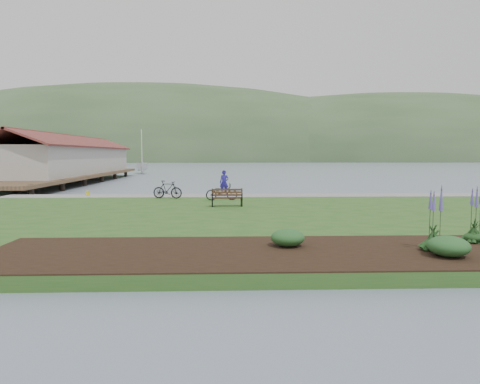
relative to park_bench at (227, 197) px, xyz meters
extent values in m
plane|color=slate|center=(2.10, -1.00, -0.90)|extent=(600.00, 600.00, 0.00)
cube|color=#2A511C|center=(2.10, -3.00, -0.70)|extent=(34.00, 20.00, 0.40)
cube|color=gray|center=(2.10, 5.90, -0.49)|extent=(34.00, 2.20, 0.03)
cube|color=black|center=(5.10, -10.80, -0.48)|extent=(24.00, 4.40, 0.04)
cube|color=#4C3826|center=(-17.90, 25.00, -0.05)|extent=(8.00, 36.00, 0.30)
cube|color=#B2ADA3|center=(-17.90, 27.00, 1.60)|extent=(6.40, 28.00, 3.00)
cube|color=#311F13|center=(-0.01, 0.11, -0.05)|extent=(1.65, 0.66, 0.05)
cube|color=#311F13|center=(0.01, -0.20, 0.26)|extent=(1.63, 0.24, 0.51)
cube|color=black|center=(-0.80, 0.06, -0.28)|extent=(0.09, 0.56, 0.45)
cube|color=black|center=(0.78, 0.15, -0.28)|extent=(0.09, 0.56, 0.45)
imported|color=navy|center=(-0.17, 6.50, 0.50)|extent=(0.80, 0.62, 2.01)
imported|color=black|center=(-0.31, 3.18, 0.00)|extent=(0.97, 2.03, 1.02)
imported|color=black|center=(-3.75, 4.27, 0.07)|extent=(0.93, 1.96, 1.14)
imported|color=silver|center=(-13.76, 47.91, -0.90)|extent=(10.12, 10.25, 23.00)
cube|color=gold|center=(-9.37, 6.20, -0.34)|extent=(0.27, 0.35, 0.33)
ellipsoid|color=#133613|center=(5.91, -10.88, -0.31)|extent=(0.62, 0.62, 0.31)
cone|color=#4E4095|center=(5.91, -10.88, 0.68)|extent=(0.32, 0.32, 1.66)
ellipsoid|color=#133613|center=(7.75, -9.80, -0.31)|extent=(0.62, 0.62, 0.31)
cone|color=#4E4095|center=(7.75, -9.80, 0.74)|extent=(0.32, 0.32, 1.80)
ellipsoid|color=#1E4C21|center=(1.79, -10.15, -0.21)|extent=(1.02, 1.02, 0.51)
ellipsoid|color=#1E4C21|center=(5.98, -11.60, -0.19)|extent=(1.11, 1.11, 0.56)
camera|label=1|loc=(-0.08, -22.83, 2.31)|focal=32.00mm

